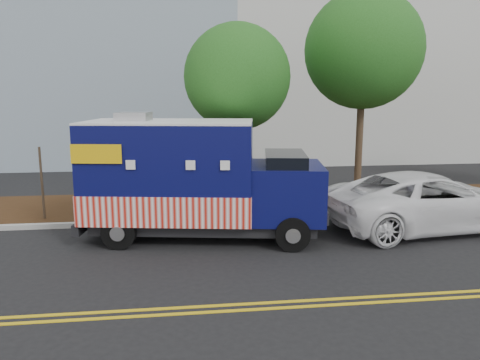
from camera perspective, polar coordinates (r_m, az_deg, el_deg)
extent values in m
plane|color=black|center=(13.45, -2.53, -6.81)|extent=(120.00, 120.00, 0.00)
cube|color=#9E9E99|center=(14.76, -2.99, -4.92)|extent=(120.00, 0.18, 0.15)
cube|color=black|center=(16.79, -3.53, -3.02)|extent=(120.00, 4.00, 0.15)
cube|color=gold|center=(9.31, -0.18, -14.93)|extent=(120.00, 0.10, 0.01)
cube|color=gold|center=(9.09, 0.03, -15.60)|extent=(120.00, 0.10, 0.01)
cylinder|color=#38281C|center=(15.88, -0.33, 2.65)|extent=(0.26, 0.26, 3.66)
sphere|color=#1F5618|center=(15.73, -0.34, 12.45)|extent=(3.50, 3.50, 3.50)
cylinder|color=#38281C|center=(17.91, 14.33, 4.55)|extent=(0.26, 0.26, 4.47)
sphere|color=#1F5618|center=(17.88, 14.82, 15.08)|extent=(4.20, 4.20, 4.20)
cube|color=#473828|center=(15.66, -22.98, -0.63)|extent=(0.06, 0.06, 2.40)
cube|color=black|center=(13.24, -4.19, -5.07)|extent=(6.26, 3.00, 0.30)
cube|color=#0A0C46|center=(13.07, -8.49, 1.28)|extent=(4.85, 3.18, 2.58)
cube|color=red|center=(13.24, -8.38, -2.62)|extent=(4.90, 3.25, 0.80)
cube|color=white|center=(12.92, -8.65, 7.02)|extent=(4.85, 3.18, 0.06)
cube|color=#B7B7BA|center=(13.13, -12.85, 7.54)|extent=(0.99, 0.99, 0.24)
cube|color=#0A0C46|center=(12.97, 5.70, -1.38)|extent=(2.29, 2.59, 1.50)
cube|color=black|center=(12.84, 5.52, 1.77)|extent=(1.40, 2.24, 0.70)
cube|color=black|center=(13.18, 9.95, -3.54)|extent=(0.44, 2.13, 0.32)
cube|color=black|center=(13.98, -17.69, -4.58)|extent=(0.59, 2.41, 0.30)
cube|color=#B7B7BA|center=(13.66, -17.92, 1.51)|extent=(0.36, 1.91, 2.04)
cube|color=#B7B7BA|center=(14.25, -6.28, 2.32)|extent=(1.91, 0.36, 1.18)
cube|color=yellow|center=(12.18, -17.16, 3.05)|extent=(1.27, 0.23, 0.48)
cube|color=yellow|center=(14.59, -13.87, 4.39)|extent=(1.27, 0.23, 0.48)
cylinder|color=black|center=(12.15, 6.44, -6.56)|extent=(0.94, 0.44, 0.90)
cylinder|color=black|center=(14.25, 5.80, -3.97)|extent=(0.94, 0.44, 0.90)
cylinder|color=black|center=(12.64, -14.52, -6.16)|extent=(0.94, 0.44, 0.90)
cylinder|color=black|center=(14.67, -12.09, -3.73)|extent=(0.94, 0.44, 0.90)
imported|color=white|center=(14.98, 21.95, -2.39)|extent=(6.45, 3.58, 1.71)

